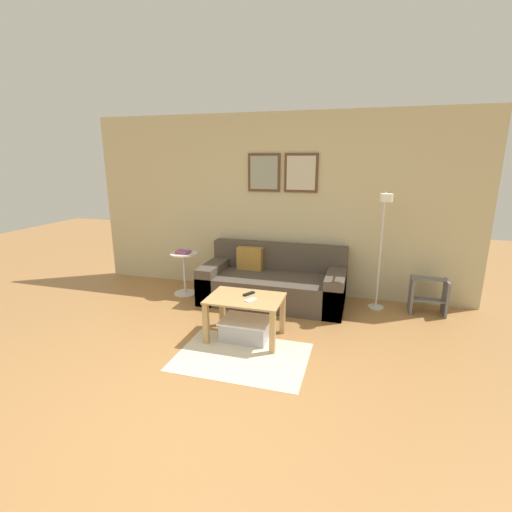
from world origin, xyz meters
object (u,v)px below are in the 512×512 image
(coffee_table, at_px, (245,306))
(step_stool, at_px, (428,295))
(floor_lamp, at_px, (382,238))
(book_stack, at_px, (183,252))
(couch, at_px, (273,283))
(cell_phone, at_px, (251,300))
(storage_bin, at_px, (246,329))
(remote_control, at_px, (249,294))
(side_table, at_px, (184,269))

(coffee_table, distance_m, step_stool, 2.42)
(floor_lamp, distance_m, step_stool, 0.98)
(floor_lamp, xyz_separation_m, book_stack, (-2.68, -0.08, -0.34))
(couch, xyz_separation_m, cell_phone, (0.05, -1.24, 0.22))
(couch, relative_size, cell_phone, 13.79)
(storage_bin, height_order, remote_control, remote_control)
(couch, xyz_separation_m, step_stool, (2.00, 0.14, -0.02))
(floor_lamp, xyz_separation_m, remote_control, (-1.39, -1.05, -0.50))
(remote_control, bearing_deg, coffee_table, -69.29)
(coffee_table, bearing_deg, side_table, 139.83)
(couch, distance_m, book_stack, 1.36)
(floor_lamp, relative_size, step_stool, 3.38)
(coffee_table, height_order, side_table, side_table)
(storage_bin, bearing_deg, coffee_table, 139.69)
(couch, height_order, remote_control, couch)
(step_stool, bearing_deg, cell_phone, -144.71)
(coffee_table, xyz_separation_m, floor_lamp, (1.40, 1.14, 0.61))
(side_table, distance_m, remote_control, 1.63)
(step_stool, bearing_deg, coffee_table, -147.04)
(floor_lamp, xyz_separation_m, side_table, (-2.68, -0.06, -0.61))
(couch, xyz_separation_m, remote_control, (-0.02, -1.08, 0.22))
(couch, relative_size, side_table, 3.12)
(side_table, xyz_separation_m, remote_control, (1.29, -0.99, 0.11))
(cell_phone, bearing_deg, remote_control, 141.80)
(coffee_table, height_order, book_stack, book_stack)
(coffee_table, xyz_separation_m, storage_bin, (0.00, -0.00, -0.26))
(coffee_table, distance_m, floor_lamp, 1.91)
(couch, bearing_deg, coffee_table, -91.39)
(couch, height_order, floor_lamp, floor_lamp)
(cell_phone, xyz_separation_m, step_stool, (1.95, 1.38, -0.23))
(floor_lamp, distance_m, side_table, 2.75)
(floor_lamp, distance_m, book_stack, 2.70)
(floor_lamp, xyz_separation_m, step_stool, (0.62, 0.17, -0.74))
(couch, xyz_separation_m, coffee_table, (-0.03, -1.17, 0.11))
(step_stool, bearing_deg, side_table, -175.92)
(coffee_table, height_order, floor_lamp, floor_lamp)
(storage_bin, xyz_separation_m, floor_lamp, (1.40, 1.15, 0.87))
(coffee_table, relative_size, cell_phone, 5.75)
(cell_phone, bearing_deg, step_stool, 62.83)
(side_table, xyz_separation_m, cell_phone, (1.36, -1.14, 0.11))
(remote_control, xyz_separation_m, step_stool, (2.02, 1.22, -0.24))
(side_table, bearing_deg, floor_lamp, 1.33)
(couch, height_order, coffee_table, couch)
(book_stack, xyz_separation_m, step_stool, (3.30, 0.25, -0.39))
(couch, height_order, step_stool, couch)
(cell_phone, bearing_deg, coffee_table, 170.62)
(storage_bin, bearing_deg, couch, 88.86)
(coffee_table, relative_size, book_stack, 4.01)
(storage_bin, height_order, cell_phone, cell_phone)
(floor_lamp, bearing_deg, couch, 178.64)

